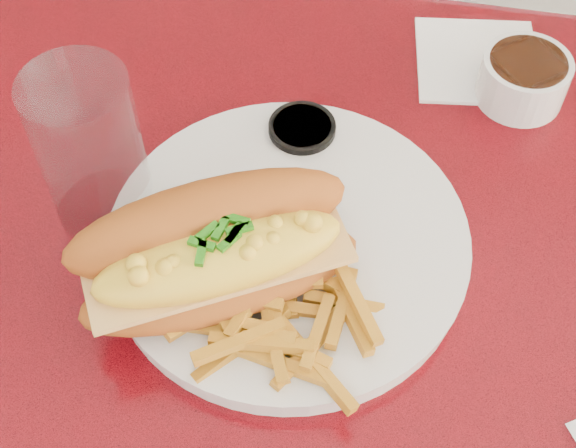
% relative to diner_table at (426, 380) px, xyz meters
% --- Properties ---
extents(diner_table, '(1.23, 0.83, 0.77)m').
position_rel_diner_table_xyz_m(diner_table, '(0.00, 0.00, 0.00)').
color(diner_table, '#B70B17').
rests_on(diner_table, ground).
extents(booth_bench_far, '(1.20, 0.51, 0.90)m').
position_rel_diner_table_xyz_m(booth_bench_far, '(0.00, 0.81, -0.32)').
color(booth_bench_far, maroon).
rests_on(booth_bench_far, ground).
extents(dinner_plate, '(0.41, 0.41, 0.02)m').
position_rel_diner_table_xyz_m(dinner_plate, '(-0.15, 0.02, 0.17)').
color(dinner_plate, silver).
rests_on(dinner_plate, diner_table).
extents(mac_hoagie, '(0.25, 0.21, 0.10)m').
position_rel_diner_table_xyz_m(mac_hoagie, '(-0.19, -0.03, 0.23)').
color(mac_hoagie, '#AD571B').
rests_on(mac_hoagie, dinner_plate).
extents(fries_pile, '(0.16, 0.15, 0.04)m').
position_rel_diner_table_xyz_m(fries_pile, '(-0.14, -0.05, 0.20)').
color(fries_pile, gold).
rests_on(fries_pile, dinner_plate).
extents(fork, '(0.02, 0.15, 0.00)m').
position_rel_diner_table_xyz_m(fork, '(-0.08, 0.01, 0.18)').
color(fork, silver).
rests_on(fork, dinner_plate).
extents(gravy_ramekin, '(0.11, 0.11, 0.05)m').
position_rel_diner_table_xyz_m(gravy_ramekin, '(0.05, 0.25, 0.19)').
color(gravy_ramekin, silver).
rests_on(gravy_ramekin, diner_table).
extents(sauce_cup_left, '(0.08, 0.08, 0.03)m').
position_rel_diner_table_xyz_m(sauce_cup_left, '(-0.15, 0.14, 0.18)').
color(sauce_cup_left, black).
rests_on(sauce_cup_left, diner_table).
extents(water_tumbler, '(0.10, 0.10, 0.15)m').
position_rel_diner_table_xyz_m(water_tumbler, '(-0.32, 0.04, 0.24)').
color(water_tumbler, '#A9C8DA').
rests_on(water_tumbler, diner_table).
extents(paper_napkin, '(0.14, 0.14, 0.00)m').
position_rel_diner_table_xyz_m(paper_napkin, '(0.00, 0.29, 0.16)').
color(paper_napkin, white).
rests_on(paper_napkin, diner_table).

